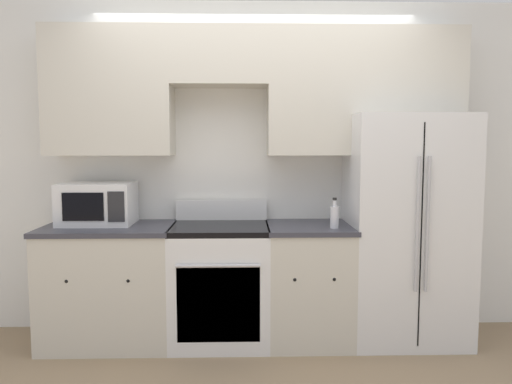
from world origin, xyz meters
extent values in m
plane|color=#937A5B|center=(0.00, 0.00, 0.00)|extent=(12.00, 12.00, 0.00)
cube|color=white|center=(0.00, 0.66, 1.30)|extent=(8.00, 0.06, 2.60)
cube|color=beige|center=(-1.10, 0.46, 1.88)|extent=(0.94, 0.33, 0.95)
cube|color=beige|center=(-0.27, 0.46, 2.14)|extent=(0.72, 0.33, 0.43)
cube|color=beige|center=(0.83, 0.46, 1.88)|extent=(1.47, 0.33, 0.95)
cube|color=beige|center=(-1.10, 0.31, 0.42)|extent=(0.94, 0.62, 0.85)
cube|color=#383842|center=(-1.10, 0.31, 0.87)|extent=(0.96, 0.64, 0.03)
sphere|color=black|center=(-1.31, 0.00, 0.55)|extent=(0.03, 0.03, 0.03)
sphere|color=black|center=(-0.89, 0.00, 0.55)|extent=(0.03, 0.03, 0.03)
cube|color=beige|center=(0.40, 0.31, 0.42)|extent=(0.61, 0.62, 0.85)
cube|color=#383842|center=(0.40, 0.31, 0.87)|extent=(0.64, 0.64, 0.03)
sphere|color=black|center=(0.26, 0.00, 0.55)|extent=(0.03, 0.03, 0.03)
sphere|color=black|center=(0.54, 0.00, 0.55)|extent=(0.03, 0.03, 0.03)
cube|color=white|center=(-0.27, 0.31, 0.42)|extent=(0.72, 0.62, 0.84)
cube|color=black|center=(-0.27, 0.01, 0.38)|extent=(0.58, 0.01, 0.54)
cube|color=black|center=(-0.27, 0.31, 0.86)|extent=(0.72, 0.62, 0.04)
cube|color=white|center=(-0.27, 0.59, 0.96)|extent=(0.72, 0.04, 0.16)
cylinder|color=silver|center=(-0.27, -0.02, 0.66)|extent=(0.58, 0.02, 0.02)
cube|color=white|center=(1.13, 0.37, 0.85)|extent=(0.86, 0.73, 1.70)
cube|color=black|center=(1.13, 0.00, 0.85)|extent=(0.01, 0.01, 1.57)
cylinder|color=#B7B7BC|center=(1.10, -0.02, 0.94)|extent=(0.02, 0.02, 0.94)
cylinder|color=#B7B7BC|center=(1.17, -0.02, 0.94)|extent=(0.02, 0.02, 0.94)
cube|color=white|center=(-1.20, 0.40, 1.04)|extent=(0.54, 0.38, 0.31)
cube|color=black|center=(-1.24, 0.20, 1.04)|extent=(0.30, 0.01, 0.20)
cube|color=#262628|center=(-1.01, 0.20, 1.04)|extent=(0.12, 0.01, 0.22)
cylinder|color=silver|center=(0.56, 0.17, 0.96)|extent=(0.06, 0.06, 0.16)
cylinder|color=silver|center=(0.56, 0.17, 1.07)|extent=(0.03, 0.03, 0.04)
cylinder|color=black|center=(0.56, 0.17, 1.10)|extent=(0.03, 0.03, 0.02)
camera|label=1|loc=(-0.10, -3.37, 1.49)|focal=35.00mm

